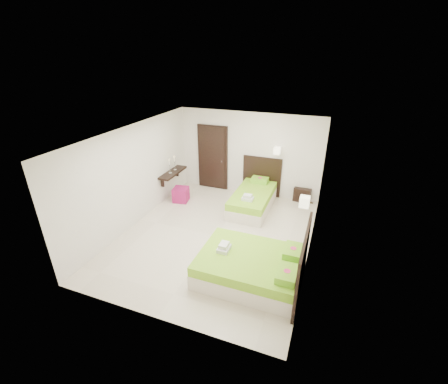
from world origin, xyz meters
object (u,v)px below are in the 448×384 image
(nightstand, at_px, (303,194))
(ottoman, at_px, (181,195))
(bed_single, at_px, (254,198))
(bed_double, at_px, (254,266))

(nightstand, distance_m, ottoman, 3.77)
(bed_single, distance_m, bed_double, 3.11)
(bed_single, height_order, nightstand, bed_single)
(bed_double, bearing_deg, nightstand, 83.26)
(bed_double, height_order, nightstand, bed_double)
(nightstand, bearing_deg, ottoman, -149.41)
(bed_single, xyz_separation_m, ottoman, (-2.19, -0.41, -0.09))
(bed_double, relative_size, ottoman, 4.71)
(bed_double, distance_m, nightstand, 4.00)
(bed_double, xyz_separation_m, ottoman, (-3.04, 2.58, -0.09))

